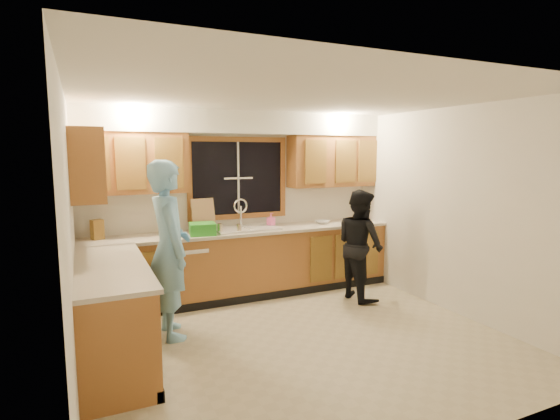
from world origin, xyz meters
The scene contains 26 objects.
floor centered at (0.00, 0.00, 0.00)m, with size 4.20×4.20×0.00m, color #BAAD8F.
ceiling centered at (0.00, 0.00, 2.50)m, with size 4.20×4.20×0.00m, color silver.
wall_back centered at (0.00, 1.90, 1.25)m, with size 4.20×4.20×0.00m, color white.
wall_left centered at (-2.10, 0.00, 1.25)m, with size 3.80×3.80×0.00m, color white.
wall_right centered at (2.10, 0.00, 1.25)m, with size 3.80×3.80×0.00m, color white.
base_cabinets_back centered at (0.00, 1.60, 0.44)m, with size 4.20×0.60×0.88m, color #A86830.
base_cabinets_left centered at (-1.80, 0.35, 0.44)m, with size 0.60×1.90×0.88m, color #A86830.
countertop_back centered at (0.00, 1.58, 0.90)m, with size 4.20×0.63×0.04m, color beige.
countertop_left centered at (-1.79, 0.35, 0.90)m, with size 0.63×1.90×0.04m, color beige.
upper_cabinets_left centered at (-1.43, 1.73, 1.83)m, with size 1.35×0.33×0.75m, color #A86830.
upper_cabinets_right centered at (1.43, 1.73, 1.83)m, with size 1.35×0.33×0.75m, color #A86830.
upper_cabinets_return centered at (-1.94, 1.12, 1.83)m, with size 0.33×0.90×0.75m, color #A86830.
soffit centered at (0.00, 1.72, 2.35)m, with size 4.20×0.35×0.30m, color white.
window_frame centered at (0.00, 1.89, 1.60)m, with size 1.44×0.03×1.14m.
sink centered at (0.00, 1.60, 0.86)m, with size 0.86×0.52×0.57m.
dishwasher centered at (-0.85, 1.59, 0.41)m, with size 0.60×0.56×0.82m, color silver.
stove centered at (-1.80, -0.22, 0.45)m, with size 0.58×0.75×0.90m, color silver.
man centered at (-1.19, 0.70, 0.94)m, with size 0.69×0.45×1.88m, color #7BBBE8.
woman centered at (1.35, 0.86, 0.74)m, with size 0.71×0.56×1.47m, color black.
knife_block centered at (-1.85, 1.70, 1.04)m, with size 0.13×0.11×0.24m, color olive.
cutting_board centered at (-0.54, 1.76, 1.13)m, with size 0.32×0.02×0.43m, color tan.
dish_crate centered at (-0.63, 1.47, 0.99)m, with size 0.32×0.30×0.15m, color green.
soap_bottle centered at (0.40, 1.66, 1.02)m, with size 0.09×0.09×0.19m, color #ED5A9D.
bowl centered at (1.18, 1.59, 0.94)m, with size 0.20×0.20×0.05m, color silver.
can_left centered at (-0.39, 1.50, 0.98)m, with size 0.07×0.07×0.12m, color #B9A98E.
can_right centered at (-0.16, 1.41, 0.98)m, with size 0.06×0.06×0.11m, color #B9A98E.
Camera 1 is at (-2.00, -3.88, 1.95)m, focal length 28.00 mm.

